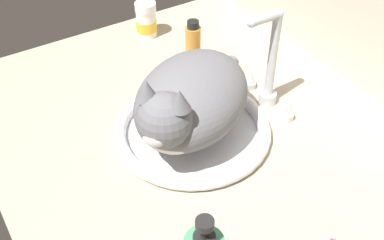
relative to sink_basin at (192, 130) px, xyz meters
The scene contains 7 objects.
countertop 3.58cm from the sink_basin, 28.38° to the left, with size 105.93×82.30×3.00cm, color #B7A88E.
backsplash_wall 45.54cm from the sink_basin, 87.31° to the left, with size 105.93×2.40×35.38cm, color beige.
sink_basin is the anchor object (origin of this frame).
faucet 21.13cm from the sink_basin, 90.00° to the left, with size 16.69×9.68×23.71cm.
cat 9.20cm from the sink_basin, 56.92° to the right, with size 33.59×38.38×18.15cm.
pill_bottle 42.17cm from the sink_basin, 164.80° to the left, with size 5.65×5.65×9.73cm.
amber_bottle 27.00cm from the sink_basin, 147.21° to the left, with size 3.86×3.86×12.01cm.
Camera 1 is at (60.71, -40.71, 71.63)cm, focal length 44.61 mm.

